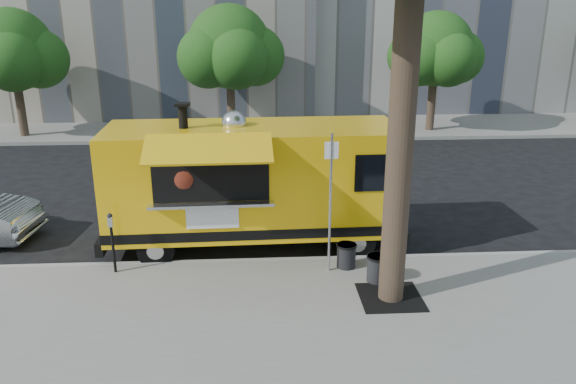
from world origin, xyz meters
name	(u,v)px	position (x,y,z in m)	size (l,w,h in m)	color
ground	(256,249)	(0.00, 0.00, 0.00)	(120.00, 120.00, 0.00)	black
sidewalk	(257,340)	(0.00, -4.00, 0.07)	(60.00, 6.00, 0.15)	gray
curb	(256,263)	(0.00, -0.93, 0.07)	(60.00, 0.14, 0.16)	#999993
far_sidewalk	(254,128)	(0.00, 13.50, 0.07)	(60.00, 5.00, 0.15)	gray
tree_well	(390,297)	(2.60, -2.80, 0.15)	(1.20, 1.20, 0.02)	black
far_tree_a	(12,50)	(-10.00, 12.30, 3.78)	(3.42, 3.42, 5.36)	#33261C
far_tree_b	(229,47)	(-1.00, 12.70, 3.83)	(3.60, 3.60, 5.50)	#33261C
far_tree_c	(436,49)	(8.00, 12.40, 3.72)	(3.24, 3.24, 5.21)	#33261C
sign_post	(330,195)	(1.55, -1.55, 1.85)	(0.28, 0.06, 3.00)	silver
parking_meter	(112,236)	(-3.00, -1.35, 0.98)	(0.11, 0.11, 1.33)	black
food_truck	(252,182)	(-0.06, 0.17, 1.63)	(7.08, 3.39, 3.47)	yellow
trash_bin_left	(346,255)	(1.95, -1.41, 0.43)	(0.44, 0.44, 0.53)	black
trash_bin_right	(378,268)	(2.48, -2.10, 0.45)	(0.47, 0.47, 0.56)	black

